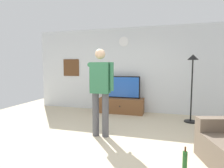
{
  "coord_description": "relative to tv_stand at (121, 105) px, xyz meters",
  "views": [
    {
      "loc": [
        1.18,
        -3.04,
        1.47
      ],
      "look_at": [
        -0.04,
        1.2,
        1.05
      ],
      "focal_mm": 29.9,
      "sensor_mm": 36.0,
      "label": 1
    }
  ],
  "objects": [
    {
      "name": "ground_plane",
      "position": [
        0.13,
        -2.6,
        -0.24
      ],
      "size": [
        8.4,
        8.4,
        0.0
      ],
      "primitive_type": "plane",
      "color": "beige"
    },
    {
      "name": "back_wall",
      "position": [
        0.13,
        0.35,
        1.11
      ],
      "size": [
        6.4,
        0.1,
        2.7
      ],
      "primitive_type": "cube",
      "color": "silver",
      "rests_on": "ground_plane"
    },
    {
      "name": "tv_stand",
      "position": [
        0.0,
        0.0,
        0.0
      ],
      "size": [
        1.39,
        0.48,
        0.48
      ],
      "color": "brown",
      "rests_on": "ground_plane"
    },
    {
      "name": "television",
      "position": [
        0.0,
        0.05,
        0.58
      ],
      "size": [
        1.14,
        0.07,
        0.68
      ],
      "color": "black",
      "rests_on": "tv_stand"
    },
    {
      "name": "wall_clock",
      "position": [
        0.0,
        0.29,
        2.02
      ],
      "size": [
        0.3,
        0.03,
        0.3
      ],
      "primitive_type": "cylinder",
      "rotation": [
        1.57,
        0.0,
        0.0
      ],
      "color": "white"
    },
    {
      "name": "framed_picture",
      "position": [
        -1.89,
        0.3,
        1.19
      ],
      "size": [
        0.59,
        0.04,
        0.59
      ],
      "primitive_type": "cube",
      "color": "brown"
    },
    {
      "name": "floor_lamp",
      "position": [
        1.98,
        -0.44,
        1.03
      ],
      "size": [
        0.32,
        0.32,
        1.78
      ],
      "color": "black",
      "rests_on": "ground_plane"
    },
    {
      "name": "person_standing_nearer_lamp",
      "position": [
        0.03,
        -2.02,
        0.8
      ],
      "size": [
        0.57,
        0.78,
        1.82
      ],
      "color": "#4C4C51",
      "rests_on": "ground_plane"
    },
    {
      "name": "beverage_bottle",
      "position": [
        1.61,
        -2.96,
        -0.09
      ],
      "size": [
        0.07,
        0.07,
        0.35
      ],
      "color": "#1E5923",
      "rests_on": "ground_plane"
    }
  ]
}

